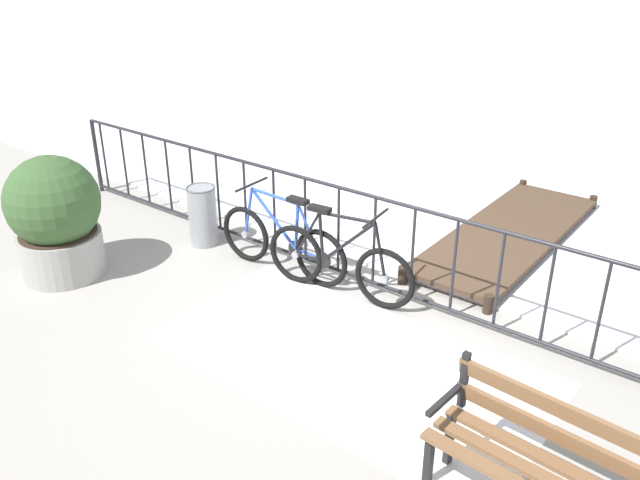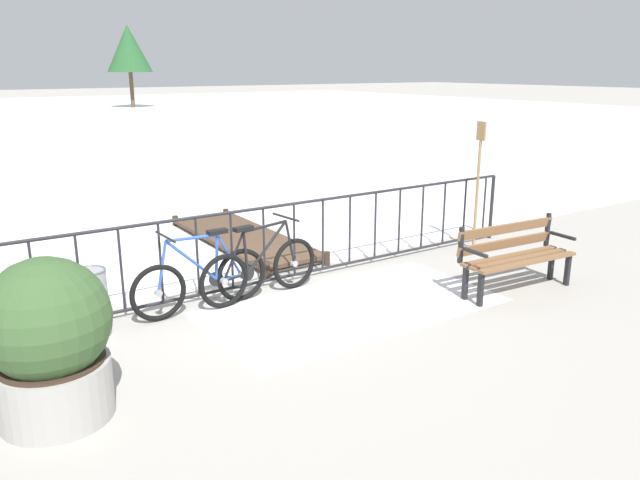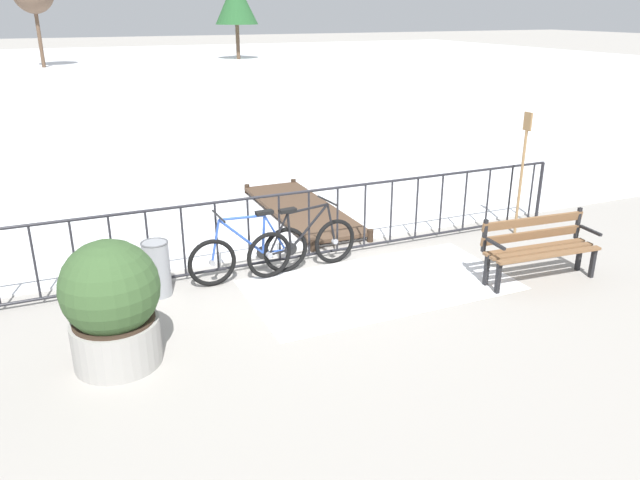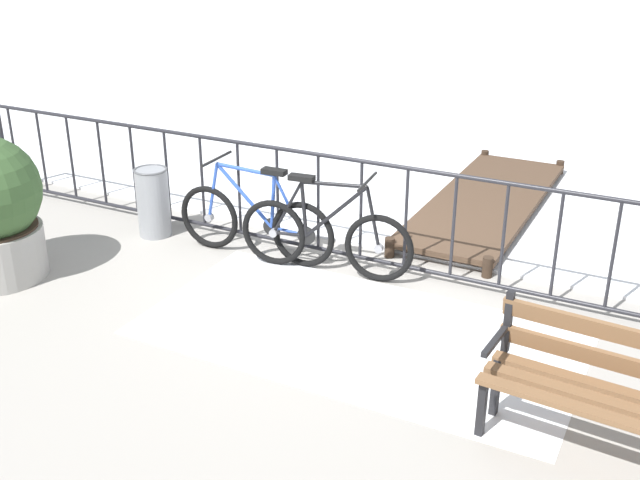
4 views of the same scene
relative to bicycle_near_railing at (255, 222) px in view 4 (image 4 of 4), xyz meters
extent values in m
plane|color=#9E9991|center=(0.77, 0.30, -0.37)|extent=(160.00, 160.00, 0.00)
cube|color=white|center=(1.53, -0.90, -0.36)|extent=(3.54, 1.83, 0.01)
cylinder|color=#232328|center=(0.77, 0.30, 0.68)|extent=(9.00, 0.04, 0.04)
cylinder|color=#232328|center=(0.77, 0.30, -0.29)|extent=(9.00, 0.04, 0.04)
cylinder|color=#232328|center=(-3.73, 0.30, 0.16)|extent=(0.06, 0.06, 1.05)
cylinder|color=#232328|center=(-3.55, 0.30, 0.20)|extent=(0.03, 0.03, 0.97)
cylinder|color=#232328|center=(-3.10, 0.30, 0.20)|extent=(0.03, 0.03, 0.97)
cylinder|color=#232328|center=(-2.64, 0.30, 0.20)|extent=(0.03, 0.03, 0.97)
cylinder|color=#232328|center=(-2.19, 0.30, 0.20)|extent=(0.03, 0.03, 0.97)
cylinder|color=#232328|center=(-1.73, 0.30, 0.20)|extent=(0.03, 0.03, 0.97)
cylinder|color=#232328|center=(-1.28, 0.30, 0.20)|extent=(0.03, 0.03, 0.97)
cylinder|color=#232328|center=(-0.82, 0.30, 0.20)|extent=(0.03, 0.03, 0.97)
cylinder|color=#232328|center=(-0.37, 0.30, 0.20)|extent=(0.03, 0.03, 0.97)
cylinder|color=#232328|center=(0.09, 0.30, 0.20)|extent=(0.03, 0.03, 0.97)
cylinder|color=#232328|center=(0.54, 0.30, 0.20)|extent=(0.03, 0.03, 0.97)
cylinder|color=#232328|center=(1.00, 0.30, 0.20)|extent=(0.03, 0.03, 0.97)
cylinder|color=#232328|center=(1.45, 0.30, 0.20)|extent=(0.03, 0.03, 0.97)
cylinder|color=#232328|center=(1.91, 0.30, 0.20)|extent=(0.03, 0.03, 0.97)
cylinder|color=#232328|center=(2.36, 0.30, 0.20)|extent=(0.03, 0.03, 0.97)
cylinder|color=#232328|center=(2.81, 0.30, 0.20)|extent=(0.03, 0.03, 0.97)
cylinder|color=#232328|center=(3.27, 0.30, 0.20)|extent=(0.03, 0.03, 0.97)
torus|color=black|center=(0.52, 0.02, -0.04)|extent=(0.66, 0.08, 0.66)
cylinder|color=gray|center=(0.52, 0.02, -0.04)|extent=(0.08, 0.06, 0.08)
torus|color=black|center=(-0.53, -0.02, -0.04)|extent=(0.66, 0.08, 0.66)
cylinder|color=gray|center=(-0.53, -0.02, -0.04)|extent=(0.08, 0.06, 0.08)
cylinder|color=#2D51B2|center=(0.21, 0.01, 0.25)|extent=(0.08, 0.04, 0.53)
cylinder|color=#2D51B2|center=(-0.11, 0.00, 0.26)|extent=(0.61, 0.06, 0.59)
cylinder|color=#2D51B2|center=(-0.09, 0.00, 0.53)|extent=(0.63, 0.06, 0.07)
cylinder|color=#2D51B2|center=(0.35, 0.01, -0.03)|extent=(0.34, 0.04, 0.05)
cylinder|color=#2D51B2|center=(0.37, 0.01, 0.24)|extent=(0.32, 0.04, 0.56)
cylinder|color=#2D51B2|center=(-0.47, -0.02, 0.25)|extent=(0.16, 0.04, 0.59)
cube|color=black|center=(0.23, 0.01, 0.55)|extent=(0.24, 0.11, 0.05)
cylinder|color=black|center=(-0.40, -0.02, 0.59)|extent=(0.05, 0.52, 0.03)
cylinder|color=black|center=(0.19, 0.01, -0.02)|extent=(0.18, 0.03, 0.18)
torus|color=black|center=(0.25, -0.07, -0.04)|extent=(0.66, 0.14, 0.66)
cylinder|color=gray|center=(0.25, -0.07, -0.04)|extent=(0.09, 0.07, 0.08)
torus|color=black|center=(1.29, 0.05, -0.04)|extent=(0.66, 0.14, 0.66)
cylinder|color=gray|center=(1.29, 0.05, -0.04)|extent=(0.09, 0.07, 0.08)
cylinder|color=black|center=(0.56, -0.03, 0.25)|extent=(0.08, 0.04, 0.53)
cylinder|color=black|center=(0.88, 0.00, 0.26)|extent=(0.61, 0.11, 0.59)
cylinder|color=black|center=(0.86, 0.00, 0.53)|extent=(0.63, 0.11, 0.07)
cylinder|color=black|center=(0.42, -0.05, -0.03)|extent=(0.34, 0.07, 0.05)
cylinder|color=black|center=(0.40, -0.05, 0.24)|extent=(0.32, 0.07, 0.56)
cylinder|color=black|center=(1.23, 0.05, 0.25)|extent=(0.16, 0.05, 0.59)
cube|color=black|center=(0.54, -0.03, 0.55)|extent=(0.25, 0.13, 0.05)
cylinder|color=black|center=(1.17, 0.04, 0.59)|extent=(0.09, 0.52, 0.03)
cylinder|color=black|center=(0.58, -0.03, -0.02)|extent=(0.18, 0.04, 0.18)
cube|color=brown|center=(3.57, -1.50, 0.07)|extent=(1.60, 0.22, 0.04)
cube|color=brown|center=(3.56, -1.66, 0.07)|extent=(1.60, 0.22, 0.04)
cube|color=brown|center=(3.55, -1.81, 0.07)|extent=(1.60, 0.22, 0.04)
cube|color=brown|center=(3.58, -1.41, 0.21)|extent=(1.60, 0.17, 0.12)
cube|color=brown|center=(3.58, -1.41, 0.41)|extent=(1.60, 0.17, 0.12)
cube|color=black|center=(2.79, -1.73, -0.15)|extent=(0.05, 0.06, 0.44)
cube|color=black|center=(2.81, -1.47, -0.15)|extent=(0.05, 0.06, 0.44)
cube|color=black|center=(2.82, -1.35, 0.30)|extent=(0.05, 0.05, 0.45)
cube|color=black|center=(2.80, -1.60, 0.27)|extent=(0.07, 0.40, 0.04)
cylinder|color=gray|center=(-1.24, -0.01, -0.01)|extent=(0.34, 0.34, 0.72)
torus|color=#545558|center=(-1.24, -0.01, 0.35)|extent=(0.35, 0.35, 0.02)
cube|color=#4C3828|center=(1.68, 2.27, -0.25)|extent=(1.10, 3.33, 0.06)
cylinder|color=#35271C|center=(1.18, 0.60, -0.27)|extent=(0.10, 0.10, 0.20)
cylinder|color=#35271C|center=(2.17, 0.60, -0.27)|extent=(0.10, 0.10, 0.20)
cylinder|color=#35271C|center=(1.18, 3.94, -0.27)|extent=(0.10, 0.10, 0.20)
cylinder|color=#35271C|center=(2.17, 3.94, -0.27)|extent=(0.10, 0.10, 0.20)
camera|label=1|loc=(4.27, -4.87, 3.12)|focal=36.89mm
camera|label=2|loc=(-2.64, -6.41, 2.39)|focal=34.77mm
camera|label=3|loc=(-2.23, -7.43, 3.11)|focal=34.50mm
camera|label=4|loc=(3.75, -5.91, 2.83)|focal=43.23mm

